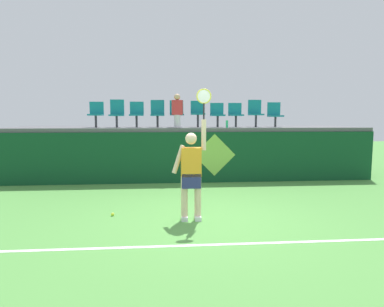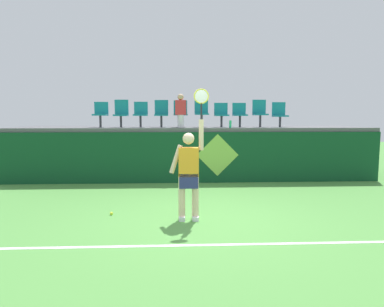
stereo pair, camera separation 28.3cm
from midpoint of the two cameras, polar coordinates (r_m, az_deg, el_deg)
name	(u,v)px [view 2 (the right image)]	position (r m, az deg, el deg)	size (l,w,h in m)	color
ground_plane	(202,220)	(6.60, 2.93, -11.21)	(40.00, 40.00, 0.00)	#519342
court_back_wall	(192,157)	(10.15, 0.86, -0.66)	(11.53, 0.20, 1.53)	#0F4223
spectator_platform	(190,129)	(11.45, 0.44, 4.27)	(11.53, 2.85, 0.12)	#56565B
court_baseline_stripe	(208,245)	(5.40, 4.31, -15.23)	(10.37, 0.08, 0.01)	white
tennis_player	(189,171)	(6.39, 0.73, -3.06)	(0.75, 0.26, 2.50)	white
tennis_ball	(111,213)	(7.06, -12.40, -9.92)	(0.07, 0.07, 0.07)	#D1E533
water_bottle	(230,124)	(10.31, 7.31, 4.97)	(0.07, 0.07, 0.23)	#26B272
stadium_chair_0	(101,113)	(11.16, -14.55, 6.70)	(0.44, 0.42, 0.82)	#38383D
stadium_chair_1	(121,112)	(11.06, -11.22, 6.88)	(0.44, 0.42, 0.89)	#38383D
stadium_chair_2	(141,113)	(10.98, -7.98, 6.84)	(0.44, 0.42, 0.82)	#38383D
stadium_chair_3	(161,112)	(10.94, -4.48, 6.99)	(0.44, 0.42, 0.88)	#38383D
stadium_chair_4	(181,112)	(10.94, -1.22, 7.03)	(0.44, 0.42, 0.87)	#38383D
stadium_chair_5	(202,112)	(10.97, 2.37, 7.05)	(0.44, 0.42, 0.86)	#38383D
stadium_chair_6	(221,113)	(11.05, 5.73, 6.79)	(0.44, 0.42, 0.79)	#38383D
stadium_chair_7	(240,113)	(11.15, 8.82, 6.76)	(0.44, 0.42, 0.79)	#38383D
stadium_chair_8	(260,112)	(11.31, 12.16, 6.93)	(0.44, 0.42, 0.90)	#38383D
stadium_chair_9	(280,114)	(11.49, 15.34, 6.56)	(0.44, 0.42, 0.82)	#38383D
spectator_0	(181,110)	(10.53, -1.16, 7.38)	(0.34, 0.20, 1.04)	white
wall_signage_mount	(217,183)	(10.24, 5.12, -4.95)	(1.27, 0.01, 1.48)	#0F4223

